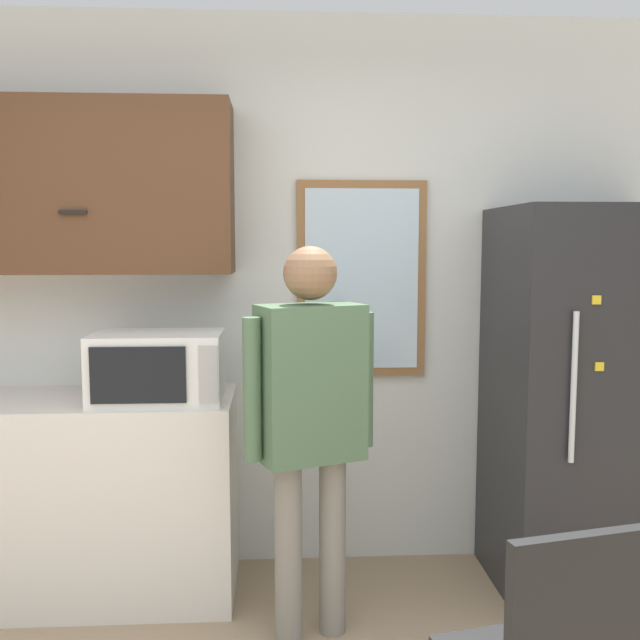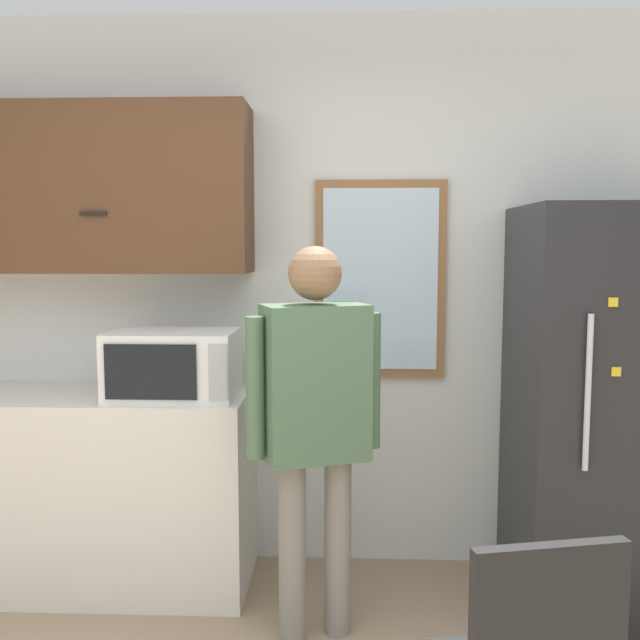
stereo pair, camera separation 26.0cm
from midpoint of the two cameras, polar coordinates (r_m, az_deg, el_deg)
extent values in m
cube|color=silver|center=(3.55, -6.78, 1.95)|extent=(6.00, 0.06, 2.70)
cube|color=silver|center=(3.67, -25.86, -12.74)|extent=(2.07, 0.60, 0.92)
cube|color=#51331E|center=(3.61, -26.10, 9.50)|extent=(2.07, 0.34, 0.77)
cube|color=black|center=(3.31, -21.37, 8.05)|extent=(0.12, 0.01, 0.01)
cube|color=white|center=(3.23, -15.10, -3.68)|extent=(0.56, 0.37, 0.30)
cube|color=black|center=(3.06, -16.74, -4.27)|extent=(0.39, 0.01, 0.24)
cube|color=#B2B2B2|center=(3.01, -11.42, -4.31)|extent=(0.08, 0.01, 0.24)
cylinder|color=gray|center=(3.00, -5.17, -18.11)|extent=(0.11, 0.11, 0.75)
cylinder|color=gray|center=(3.06, -1.55, -17.56)|extent=(0.11, 0.11, 0.75)
cube|color=#4C6B4C|center=(2.82, -3.42, -5.04)|extent=(0.46, 0.35, 0.62)
sphere|color=#8C6647|center=(2.77, -3.48, 3.75)|extent=(0.21, 0.21, 0.21)
cylinder|color=#4C6B4C|center=(2.75, -8.18, -5.55)|extent=(0.07, 0.07, 0.55)
cylinder|color=#4C6B4C|center=(2.92, 1.06, -4.81)|extent=(0.07, 0.07, 0.55)
cube|color=#232326|center=(3.47, 18.48, -6.19)|extent=(0.80, 0.71, 1.77)
cylinder|color=silver|center=(3.02, 17.34, -5.20)|extent=(0.02, 0.02, 0.62)
cube|color=yellow|center=(3.06, 19.22, -3.56)|extent=(0.04, 0.01, 0.04)
cube|color=yellow|center=(3.02, 18.99, 1.52)|extent=(0.04, 0.01, 0.04)
cube|color=black|center=(1.99, 16.25, -22.29)|extent=(0.40, 0.12, 0.46)
cube|color=olive|center=(3.51, 1.20, 3.29)|extent=(0.64, 0.04, 0.96)
cube|color=silver|center=(3.49, 1.23, 3.27)|extent=(0.56, 0.01, 0.88)
camera|label=1|loc=(0.13, -92.86, -0.30)|focal=40.00mm
camera|label=2|loc=(0.13, 87.14, 0.30)|focal=40.00mm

